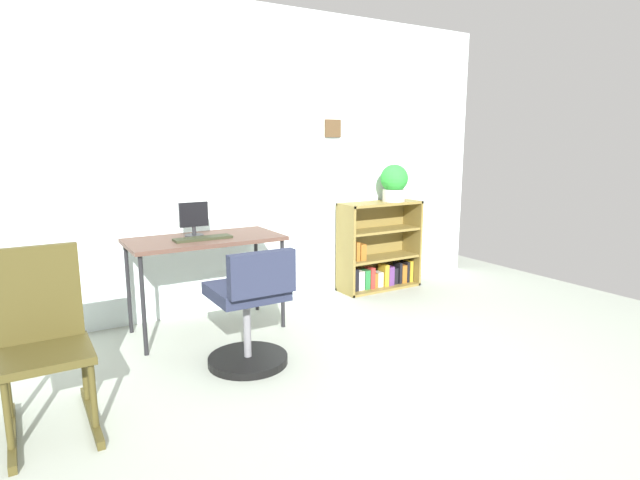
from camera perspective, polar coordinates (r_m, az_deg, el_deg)
The scene contains 9 objects.
ground_plane at distance 2.98m, azimuth 9.08°, elevation -17.90°, with size 6.24×6.24×0.00m, color #9CA497.
wall_back at distance 4.47m, azimuth -8.67°, elevation 8.84°, with size 5.20×0.12×2.56m.
desk at distance 3.93m, azimuth -12.71°, elevation -0.53°, with size 1.13×0.57×0.73m.
monitor at distance 3.96m, azimuth -13.90°, elevation 2.27°, with size 0.22×0.14×0.26m.
keyboard at distance 3.84m, azimuth -12.93°, elevation 0.19°, with size 0.42×0.13×0.02m, color #2A2E1C.
office_chair at distance 3.31m, azimuth -7.83°, elevation -8.19°, with size 0.52×0.55×0.79m.
rocking_chair at distance 2.96m, azimuth -28.46°, elevation -9.61°, with size 0.42×0.64×0.92m.
bookshelf_low at distance 5.07m, azimuth 6.37°, elevation -1.26°, with size 0.83×0.30×0.86m.
potted_plant_on_shelf at distance 5.03m, azimuth 8.26°, elevation 6.40°, with size 0.27×0.27×0.36m.
Camera 1 is at (-1.72, -1.97, 1.43)m, focal length 28.70 mm.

